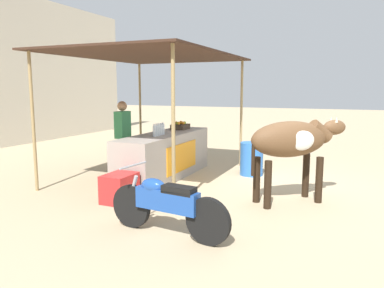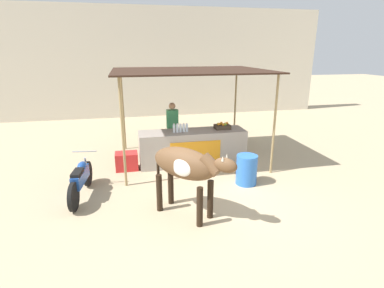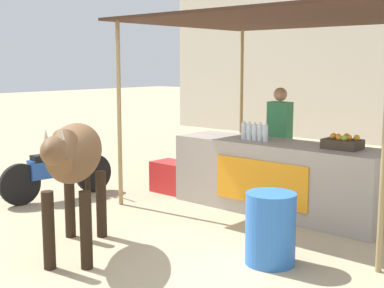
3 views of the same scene
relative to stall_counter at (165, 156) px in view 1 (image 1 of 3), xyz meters
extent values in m
plane|color=tan|center=(0.00, -2.20, -0.48)|extent=(60.00, 60.00, 0.00)
cube|color=#9E9389|center=(0.00, 0.00, 0.00)|extent=(3.00, 0.80, 0.96)
cube|color=orange|center=(0.00, -0.41, 0.00)|extent=(1.40, 0.02, 0.58)
cube|color=#382319|center=(0.00, 0.30, 2.12)|extent=(4.20, 3.20, 0.04)
cylinder|color=#997F51|center=(-1.89, -1.14, 0.82)|extent=(0.06, 0.06, 2.60)
cylinder|color=#997F51|center=(1.89, -1.14, 0.82)|extent=(0.06, 0.06, 2.60)
cylinder|color=#997F51|center=(-1.89, 1.74, 0.82)|extent=(0.06, 0.06, 2.60)
cylinder|color=#997F51|center=(1.89, 1.74, 0.82)|extent=(0.06, 0.06, 2.60)
cylinder|color=silver|center=(-0.53, -0.05, 0.59)|extent=(0.07, 0.07, 0.22)
cylinder|color=white|center=(-0.53, -0.05, 0.71)|extent=(0.04, 0.04, 0.03)
cylinder|color=silver|center=(-0.44, -0.05, 0.59)|extent=(0.07, 0.07, 0.22)
cylinder|color=white|center=(-0.44, -0.05, 0.71)|extent=(0.04, 0.04, 0.03)
cylinder|color=silver|center=(-0.35, -0.05, 0.59)|extent=(0.07, 0.07, 0.22)
cylinder|color=white|center=(-0.35, -0.05, 0.71)|extent=(0.04, 0.04, 0.03)
cylinder|color=silver|center=(-0.26, -0.05, 0.59)|extent=(0.07, 0.07, 0.22)
cylinder|color=white|center=(-0.26, -0.05, 0.71)|extent=(0.04, 0.04, 0.03)
cylinder|color=silver|center=(-0.17, -0.05, 0.59)|extent=(0.07, 0.07, 0.22)
cylinder|color=white|center=(-0.17, -0.05, 0.71)|extent=(0.04, 0.04, 0.03)
cube|color=#3F3326|center=(0.89, 0.05, 0.54)|extent=(0.44, 0.32, 0.12)
sphere|color=#8CB22D|center=(0.77, 0.07, 0.63)|extent=(0.08, 0.08, 0.08)
sphere|color=#8CB22D|center=(0.95, -0.03, 0.63)|extent=(0.08, 0.08, 0.08)
sphere|color=orange|center=(0.89, 0.16, 0.63)|extent=(0.08, 0.08, 0.08)
sphere|color=orange|center=(1.05, 0.11, 0.63)|extent=(0.08, 0.08, 0.08)
sphere|color=orange|center=(0.88, -0.03, 0.63)|extent=(0.08, 0.08, 0.08)
sphere|color=orange|center=(0.97, 0.05, 0.63)|extent=(0.08, 0.08, 0.08)
sphere|color=orange|center=(0.77, 0.04, 0.63)|extent=(0.08, 0.08, 0.08)
sphere|color=orange|center=(0.83, 0.06, 0.63)|extent=(0.08, 0.08, 0.08)
cylinder|color=#383842|center=(-0.45, 0.75, -0.04)|extent=(0.22, 0.22, 0.88)
cube|color=#337F4C|center=(-0.45, 0.75, 0.68)|extent=(0.34, 0.20, 0.56)
sphere|color=#A87A56|center=(-0.45, 0.75, 1.07)|extent=(0.20, 0.20, 0.20)
cube|color=red|center=(-1.86, -0.10, -0.24)|extent=(0.60, 0.44, 0.48)
cylinder|color=blue|center=(0.98, -1.65, -0.11)|extent=(0.50, 0.50, 0.73)
ellipsoid|color=brown|center=(-0.76, -2.72, 0.60)|extent=(1.33, 1.38, 0.60)
cylinder|color=black|center=(-0.30, -2.96, -0.09)|extent=(0.12, 0.12, 0.78)
cylinder|color=black|center=(-0.57, -3.21, -0.09)|extent=(0.12, 0.12, 0.78)
cylinder|color=black|center=(-0.96, -2.24, -0.09)|extent=(0.12, 0.12, 0.78)
cylinder|color=black|center=(-1.23, -2.48, -0.09)|extent=(0.12, 0.12, 0.78)
cylinder|color=brown|center=(-0.36, -3.16, 0.71)|extent=(0.48, 0.49, 0.41)
ellipsoid|color=brown|center=(-0.16, -3.38, 0.77)|extent=(0.46, 0.47, 0.26)
cone|color=beige|center=(-0.12, -3.32, 0.91)|extent=(0.05, 0.05, 0.10)
cone|color=beige|center=(-0.22, -3.41, 0.91)|extent=(0.05, 0.05, 0.10)
cylinder|color=black|center=(-1.21, -2.23, 0.33)|extent=(0.06, 0.06, 0.60)
ellipsoid|color=silver|center=(-0.86, -2.94, 0.60)|extent=(0.37, 0.39, 0.32)
cylinder|color=black|center=(-2.78, -0.92, -0.18)|extent=(0.15, 0.61, 0.60)
cylinder|color=black|center=(-2.93, -2.11, -0.18)|extent=(0.15, 0.61, 0.60)
cube|color=#1E4799|center=(-2.85, -1.52, 0.00)|extent=(0.29, 0.92, 0.28)
ellipsoid|color=#1E4799|center=(-2.83, -1.30, 0.16)|extent=(0.24, 0.38, 0.20)
cube|color=black|center=(-2.88, -1.70, 0.16)|extent=(0.23, 0.46, 0.10)
cylinder|color=#99999E|center=(-2.79, -0.97, 0.40)|extent=(0.55, 0.10, 0.03)
cylinder|color=#99999E|center=(-2.78, -0.94, 0.02)|extent=(0.07, 0.21, 0.49)
camera|label=1|loc=(-7.03, -3.67, 1.43)|focal=35.00mm
camera|label=2|loc=(-1.74, -7.94, 2.66)|focal=28.00mm
camera|label=3|loc=(3.81, -6.04, 1.52)|focal=50.00mm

